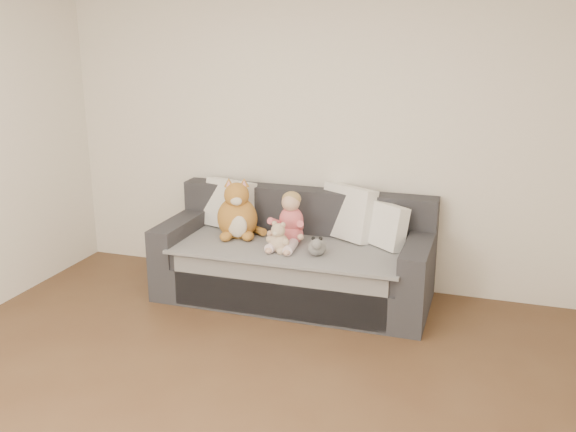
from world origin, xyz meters
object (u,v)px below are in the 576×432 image
object	(u,v)px
sofa	(295,261)
plush_cat	(237,215)
toddler	(290,223)
teddy_bear	(278,240)
sippy_cup	(278,241)

from	to	relation	value
sofa	plush_cat	xyz separation A→B (m)	(-0.50, -0.01, 0.35)
toddler	plush_cat	size ratio (longest dim) A/B	0.84
teddy_bear	sippy_cup	size ratio (longest dim) A/B	2.34
plush_cat	teddy_bear	world-z (taller)	plush_cat
sippy_cup	sofa	bearing A→B (deg)	62.12
teddy_bear	sofa	bearing A→B (deg)	88.44
sofa	teddy_bear	size ratio (longest dim) A/B	8.77
toddler	teddy_bear	distance (m)	0.22
sofa	toddler	size ratio (longest dim) A/B	4.99
teddy_bear	sippy_cup	world-z (taller)	teddy_bear
toddler	sippy_cup	xyz separation A→B (m)	(-0.06, -0.11, -0.13)
sofa	sippy_cup	distance (m)	0.29
sippy_cup	teddy_bear	bearing A→B (deg)	-68.13
sofa	sippy_cup	bearing A→B (deg)	-117.88
plush_cat	toddler	bearing A→B (deg)	-26.82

